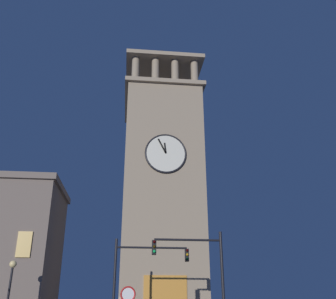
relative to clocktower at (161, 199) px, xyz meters
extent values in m
cube|color=gray|center=(0.00, -0.02, -0.60)|extent=(6.78, 8.19, 20.58)
cube|color=gray|center=(0.00, -0.02, 9.89)|extent=(7.38, 8.79, 0.40)
cylinder|color=gray|center=(-2.79, 3.47, 11.37)|extent=(0.70, 0.70, 2.56)
cylinder|color=gray|center=(-0.93, 3.47, 11.37)|extent=(0.70, 0.70, 2.56)
cylinder|color=gray|center=(0.93, 3.47, 11.37)|extent=(0.70, 0.70, 2.56)
cylinder|color=gray|center=(2.79, 3.47, 11.37)|extent=(0.70, 0.70, 2.56)
cylinder|color=gray|center=(-2.79, -3.52, 11.37)|extent=(0.70, 0.70, 2.56)
cylinder|color=gray|center=(-0.93, -3.52, 11.37)|extent=(0.70, 0.70, 2.56)
cylinder|color=gray|center=(0.93, -3.52, 11.37)|extent=(0.70, 0.70, 2.56)
cylinder|color=gray|center=(2.79, -3.52, 11.37)|extent=(0.70, 0.70, 2.56)
cube|color=gray|center=(0.00, -0.02, 12.85)|extent=(7.38, 8.79, 0.40)
cylinder|color=black|center=(0.00, -0.02, 14.74)|extent=(0.12, 0.12, 3.38)
cylinder|color=silver|center=(0.00, 4.13, 2.83)|extent=(3.37, 0.12, 3.37)
torus|color=black|center=(0.00, 4.15, 2.83)|extent=(3.53, 0.16, 3.53)
cube|color=black|center=(0.06, 4.23, 3.29)|extent=(0.23, 0.06, 0.93)
cube|color=black|center=(0.32, 4.23, 3.47)|extent=(0.76, 0.06, 1.33)
cube|color=#E0B259|center=(10.16, 5.27, -4.95)|extent=(1.00, 0.12, 1.80)
cylinder|color=black|center=(-2.16, 12.82, -8.02)|extent=(0.16, 0.16, 5.75)
cylinder|color=black|center=(-0.34, 12.82, -5.61)|extent=(3.65, 0.12, 0.12)
cube|color=black|center=(1.48, 12.82, -6.04)|extent=(0.22, 0.30, 0.75)
sphere|color=#360505|center=(1.48, 13.00, -5.76)|extent=(0.16, 0.16, 0.16)
sphere|color=#392705|center=(1.48, 13.00, -6.01)|extent=(0.16, 0.16, 0.16)
sphere|color=#18C154|center=(1.48, 13.00, -6.26)|extent=(0.16, 0.16, 0.16)
cylinder|color=black|center=(3.58, 9.79, -8.02)|extent=(0.16, 0.16, 5.74)
cylinder|color=black|center=(1.41, 9.79, -5.65)|extent=(4.33, 0.12, 0.12)
cube|color=black|center=(-0.76, 9.79, -6.08)|extent=(0.22, 0.30, 0.75)
sphere|color=#360505|center=(-0.76, 9.97, -5.80)|extent=(0.16, 0.16, 0.16)
sphere|color=orange|center=(-0.76, 9.97, -6.05)|extent=(0.16, 0.16, 0.16)
sphere|color=#063316|center=(-0.76, 9.97, -6.30)|extent=(0.16, 0.16, 0.16)
sphere|color=#F9DB8C|center=(9.95, 8.05, -6.55)|extent=(0.44, 0.44, 0.44)
cylinder|color=white|center=(2.78, 12.82, -8.37)|extent=(0.70, 0.04, 0.70)
torus|color=red|center=(2.78, 12.84, -8.37)|extent=(0.78, 0.08, 0.78)
camera|label=1|loc=(2.94, 33.34, -8.75)|focal=40.24mm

